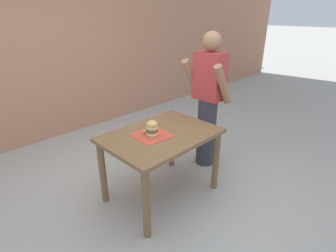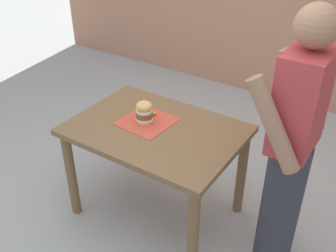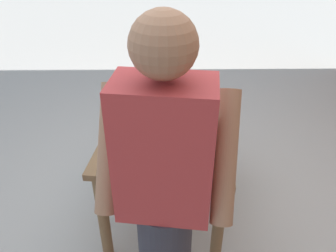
{
  "view_description": "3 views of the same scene",
  "coord_description": "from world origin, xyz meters",
  "px_view_note": "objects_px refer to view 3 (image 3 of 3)",
  "views": [
    {
      "loc": [
        1.75,
        -1.65,
        1.88
      ],
      "look_at": [
        0.0,
        0.1,
        0.8
      ],
      "focal_mm": 28.0,
      "sensor_mm": 36.0,
      "label": 1
    },
    {
      "loc": [
        1.81,
        1.3,
        2.15
      ],
      "look_at": [
        0.0,
        0.1,
        0.8
      ],
      "focal_mm": 42.0,
      "sensor_mm": 36.0,
      "label": 2
    },
    {
      "loc": [
        -0.21,
        1.85,
        1.9
      ],
      "look_at": [
        0.0,
        0.1,
        0.8
      ],
      "focal_mm": 35.0,
      "sensor_mm": 36.0,
      "label": 3
    }
  ],
  "objects_px": {
    "patio_table": "(170,140)",
    "diner_across_table": "(165,208)",
    "sandwich": "(174,106)",
    "pickle_spear": "(189,114)"
  },
  "relations": [
    {
      "from": "patio_table",
      "to": "pickle_spear",
      "type": "relative_size",
      "value": 15.61
    },
    {
      "from": "sandwich",
      "to": "pickle_spear",
      "type": "xyz_separation_m",
      "value": [
        -0.1,
        -0.02,
        -0.07
      ]
    },
    {
      "from": "patio_table",
      "to": "pickle_spear",
      "type": "height_order",
      "value": "pickle_spear"
    },
    {
      "from": "patio_table",
      "to": "sandwich",
      "type": "relative_size",
      "value": 5.85
    },
    {
      "from": "sandwich",
      "to": "diner_across_table",
      "type": "height_order",
      "value": "diner_across_table"
    },
    {
      "from": "patio_table",
      "to": "diner_across_table",
      "type": "relative_size",
      "value": 0.67
    },
    {
      "from": "sandwich",
      "to": "diner_across_table",
      "type": "distance_m",
      "value": 0.99
    },
    {
      "from": "patio_table",
      "to": "sandwich",
      "type": "xyz_separation_m",
      "value": [
        -0.02,
        -0.1,
        0.21
      ]
    },
    {
      "from": "diner_across_table",
      "to": "patio_table",
      "type": "bearing_deg",
      "value": -84.69
    },
    {
      "from": "pickle_spear",
      "to": "diner_across_table",
      "type": "xyz_separation_m",
      "value": [
        0.04,
        1.0,
        0.12
      ]
    }
  ]
}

